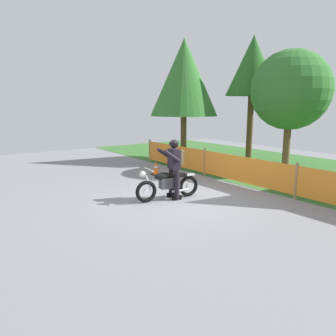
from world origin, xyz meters
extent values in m
cube|color=gray|center=(0.00, 0.00, -0.01)|extent=(24.00, 24.00, 0.02)
cube|color=#386B2D|center=(0.00, 6.37, 0.01)|extent=(24.00, 7.51, 0.01)
cylinder|color=#997547|center=(-5.64, 2.61, 0.53)|extent=(0.08, 0.08, 1.05)
cylinder|color=#997547|center=(-1.88, 2.61, 0.53)|extent=(0.08, 0.08, 1.05)
cylinder|color=#997547|center=(1.88, 2.61, 0.53)|extent=(0.08, 0.08, 1.05)
cube|color=orange|center=(-3.76, 2.61, 0.54)|extent=(3.68, 0.02, 0.85)
cube|color=orange|center=(0.00, 2.61, 0.54)|extent=(3.68, 0.02, 0.85)
cylinder|color=brown|center=(-5.03, 4.14, 1.06)|extent=(0.28, 0.28, 2.13)
cone|color=#33702D|center=(-5.03, 4.14, 3.87)|extent=(3.14, 3.14, 3.49)
cylinder|color=brown|center=(-3.03, 6.50, 1.52)|extent=(0.28, 0.28, 3.05)
cone|color=#286023|center=(-3.03, 6.50, 4.37)|extent=(2.37, 2.37, 2.64)
cylinder|color=brown|center=(-0.74, 6.03, 1.06)|extent=(0.28, 0.28, 2.11)
sphere|color=#33702D|center=(-0.74, 6.03, 3.20)|extent=(3.10, 3.10, 3.10)
torus|color=black|center=(-0.36, -0.93, 0.31)|extent=(0.20, 0.62, 0.61)
cylinder|color=silver|center=(-0.36, -0.93, 0.31)|extent=(0.08, 0.14, 0.13)
torus|color=black|center=(-0.14, 0.39, 0.31)|extent=(0.20, 0.62, 0.61)
cylinder|color=silver|center=(-0.14, 0.39, 0.31)|extent=(0.08, 0.14, 0.13)
cube|color=#38383D|center=(-0.24, -0.22, 0.48)|extent=(0.32, 0.60, 0.31)
ellipsoid|color=black|center=(-0.28, -0.44, 0.69)|extent=(0.31, 0.53, 0.21)
cube|color=black|center=(-0.21, 0.02, 0.66)|extent=(0.29, 0.56, 0.10)
cube|color=silver|center=(-0.14, 0.39, 0.64)|extent=(0.21, 0.36, 0.04)
cylinder|color=silver|center=(-0.35, -0.87, 0.58)|extent=(0.09, 0.23, 0.54)
sphere|color=white|center=(-0.38, -1.02, 0.80)|extent=(0.20, 0.20, 0.17)
cylinder|color=silver|center=(-0.34, -0.83, 0.91)|extent=(0.57, 0.12, 0.03)
cylinder|color=silver|center=(-0.07, 0.04, 0.24)|extent=(0.15, 0.53, 0.07)
cylinder|color=black|center=(-0.06, -0.10, 0.43)|extent=(0.17, 0.17, 0.86)
cube|color=black|center=(-0.06, -0.10, 0.06)|extent=(0.15, 0.27, 0.12)
cylinder|color=black|center=(-0.38, -0.05, 0.43)|extent=(0.17, 0.17, 0.86)
cube|color=black|center=(-0.38, -0.05, 0.06)|extent=(0.15, 0.27, 0.12)
cube|color=black|center=(-0.22, -0.08, 1.14)|extent=(0.39, 0.29, 0.56)
cylinder|color=black|center=(-0.03, -0.29, 1.26)|extent=(0.18, 0.49, 0.38)
cylinder|color=black|center=(-0.47, -0.22, 1.26)|extent=(0.18, 0.49, 0.38)
sphere|color=black|center=(-0.22, -0.08, 1.56)|extent=(0.29, 0.29, 0.25)
cube|color=black|center=(-0.24, -0.18, 1.56)|extent=(0.18, 0.06, 0.08)
cube|color=brown|center=(-0.19, 0.09, 1.18)|extent=(0.30, 0.20, 0.40)
cube|color=black|center=(-3.14, 1.27, 0.01)|extent=(0.32, 0.32, 0.03)
cone|color=orange|center=(-3.14, 1.27, 0.28)|extent=(0.26, 0.26, 0.50)
cylinder|color=white|center=(-3.14, 1.27, 0.31)|extent=(0.15, 0.15, 0.06)
camera|label=1|loc=(6.71, -5.35, 2.61)|focal=33.83mm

